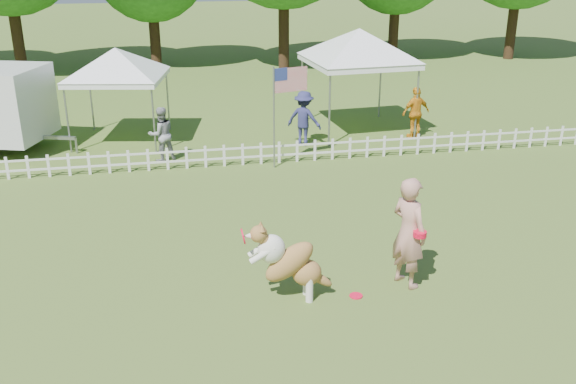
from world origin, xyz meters
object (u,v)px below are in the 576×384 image
object	(u,v)px
spectator_a	(161,134)
spectator_c	(416,113)
flag_pole	(274,119)
dog	(291,262)
frisbee_on_turf	(356,296)
canopy_tent_right	(357,82)
handler	(409,232)
canopy_tent_left	(119,96)
spectator_b	(304,118)

from	to	relation	value
spectator_a	spectator_c	world-z (taller)	spectator_c
flag_pole	spectator_c	distance (m)	5.17
spectator_a	dog	bearing A→B (deg)	84.33
dog	frisbee_on_turf	bearing A→B (deg)	-5.18
dog	canopy_tent_right	size ratio (longest dim) A/B	0.45
handler	flag_pole	size ratio (longest dim) A/B	0.74
frisbee_on_turf	flag_pole	world-z (taller)	flag_pole
canopy_tent_left	spectator_a	size ratio (longest dim) A/B	1.82
handler	spectator_a	size ratio (longest dim) A/B	1.32
spectator_b	spectator_c	bearing A→B (deg)	-143.94
canopy_tent_right	spectator_c	world-z (taller)	canopy_tent_right
handler	spectator_b	bearing A→B (deg)	-25.00
handler	dog	world-z (taller)	handler
canopy_tent_right	spectator_a	xyz separation A→B (m)	(-6.13, -1.99, -0.81)
dog	canopy_tent_right	distance (m)	10.80
canopy_tent_left	spectator_c	world-z (taller)	canopy_tent_left
handler	spectator_c	xyz separation A→B (m)	(3.54, 8.63, -0.21)
canopy_tent_right	spectator_a	world-z (taller)	canopy_tent_right
spectator_b	spectator_c	xyz separation A→B (m)	(3.52, 0.10, -0.02)
spectator_c	flag_pole	bearing A→B (deg)	10.44
canopy_tent_left	spectator_b	xyz separation A→B (m)	(5.31, -1.52, -0.56)
canopy_tent_right	spectator_b	bearing A→B (deg)	-151.78
frisbee_on_turf	spectator_b	world-z (taller)	spectator_b
dog	handler	bearing A→B (deg)	5.08
canopy_tent_left	canopy_tent_right	bearing A→B (deg)	8.53
handler	spectator_b	xyz separation A→B (m)	(0.02, 8.53, -0.19)
canopy_tent_right	spectator_c	size ratio (longest dim) A/B	1.99
flag_pole	spectator_b	bearing A→B (deg)	40.89
spectator_c	dog	bearing A→B (deg)	44.98
handler	spectator_c	size ratio (longest dim) A/B	1.26
spectator_a	handler	bearing A→B (deg)	97.80
spectator_b	canopy_tent_right	bearing A→B (deg)	-112.74
spectator_c	canopy_tent_left	bearing A→B (deg)	-21.43
spectator_a	spectator_c	bearing A→B (deg)	166.00
dog	spectator_c	xyz separation A→B (m)	(5.63, 8.77, 0.08)
spectator_a	spectator_b	xyz separation A→B (m)	(4.14, 0.70, 0.06)
flag_pole	spectator_a	world-z (taller)	flag_pole
handler	frisbee_on_turf	size ratio (longest dim) A/B	8.77
frisbee_on_turf	flag_pole	xyz separation A→B (m)	(-0.22, 6.91, 1.34)
frisbee_on_turf	canopy_tent_right	xyz separation A→B (m)	(2.99, 10.08, 1.55)
dog	spectator_a	distance (m)	8.22
dog	flag_pole	size ratio (longest dim) A/B	0.52
canopy_tent_left	flag_pole	world-z (taller)	canopy_tent_left
canopy_tent_left	spectator_c	bearing A→B (deg)	1.24
flag_pole	spectator_a	bearing A→B (deg)	141.63
dog	canopy_tent_right	world-z (taller)	canopy_tent_right
dog	spectator_a	world-z (taller)	spectator_a
handler	dog	bearing A→B (deg)	68.99
handler	frisbee_on_turf	world-z (taller)	handler
canopy_tent_left	frisbee_on_turf	bearing A→B (deg)	-56.95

